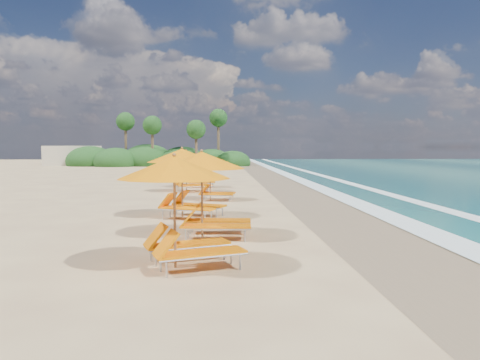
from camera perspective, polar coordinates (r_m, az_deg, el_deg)
name	(u,v)px	position (r m, az deg, el deg)	size (l,w,h in m)	color
ground	(240,207)	(20.27, 0.00, -3.39)	(160.00, 160.00, 0.00)	tan
wet_sand	(331,207)	(20.83, 11.08, -3.25)	(4.00, 160.00, 0.01)	#856C4F
surf_foam	(391,206)	(21.62, 18.06, -3.05)	(4.00, 160.00, 0.01)	white
station_0	(183,203)	(10.22, -6.97, -2.86)	(3.21, 3.15, 2.50)	olive
station_1	(209,188)	(13.57, -3.86, -0.98)	(2.85, 2.66, 2.56)	olive
station_2	(187,178)	(17.43, -6.50, 0.26)	(3.45, 3.41, 2.64)	olive
station_3	(213,176)	(22.97, -3.27, 0.48)	(2.53, 2.41, 2.14)	olive
station_4	(190,168)	(27.46, -6.19, 1.49)	(3.12, 3.02, 2.51)	olive
station_5	(199,168)	(30.48, -5.11, 1.48)	(2.48, 2.30, 2.25)	olive
treeline	(155,159)	(66.23, -10.41, 2.58)	(25.80, 8.80, 9.74)	#163D14
beach_building	(73,156)	(71.28, -19.81, 2.83)	(7.00, 5.00, 2.80)	beige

